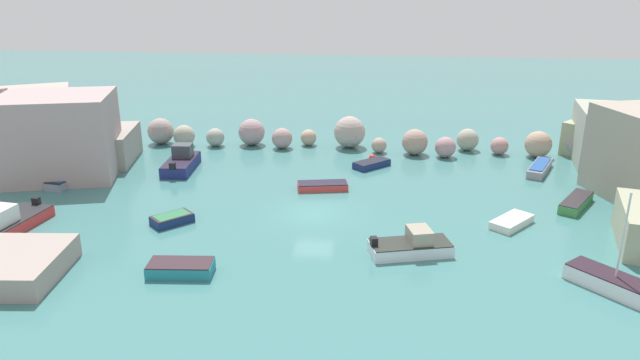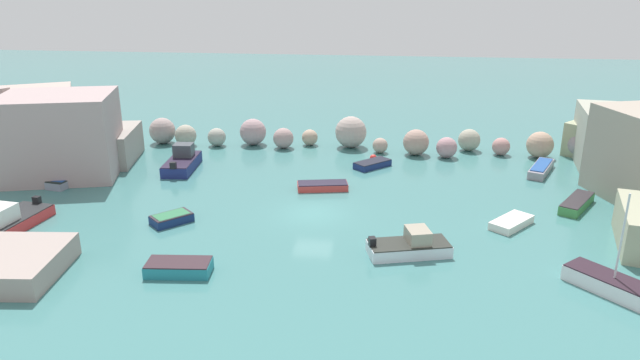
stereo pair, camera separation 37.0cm
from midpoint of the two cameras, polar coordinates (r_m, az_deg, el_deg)
cove_water at (r=37.94m, az=-0.91°, el=-3.29°), size 160.00×160.00×0.00m
rock_breakwater at (r=51.69m, az=3.48°, el=4.15°), size 39.05×4.46×2.79m
channel_buoy at (r=48.66m, az=4.91°, el=2.16°), size 0.59×0.59×0.59m
moored_boat_0 at (r=47.71m, az=-13.58°, el=1.72°), size 2.41×5.02×1.88m
moored_boat_1 at (r=48.84m, az=20.41°, el=1.11°), size 2.86×4.56×0.70m
moored_boat_2 at (r=47.19m, az=4.83°, el=1.58°), size 3.09×3.09×0.53m
moored_boat_3 at (r=32.10m, az=26.45°, el=-9.02°), size 4.24×4.39×5.16m
moored_boat_4 at (r=47.27m, az=-23.30°, el=0.13°), size 2.11×4.31×0.63m
moored_boat_5 at (r=32.81m, az=8.60°, el=-6.32°), size 4.79×2.96×1.49m
moored_boat_6 at (r=37.56m, az=-14.49°, el=-3.68°), size 2.69×2.72×0.57m
moored_boat_7 at (r=42.36m, az=23.44°, el=-2.02°), size 3.14×4.11×0.65m
moored_boat_8 at (r=37.91m, az=17.90°, el=-3.89°), size 3.04×3.26×0.49m
moored_boat_9 at (r=31.31m, az=-13.75°, el=-8.33°), size 3.44×1.84×0.68m
moored_boat_10 at (r=42.07m, az=-0.01°, el=-0.58°), size 3.78×1.99×0.53m
moored_boat_11 at (r=39.87m, az=-28.66°, el=-3.77°), size 3.05×6.21×1.72m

